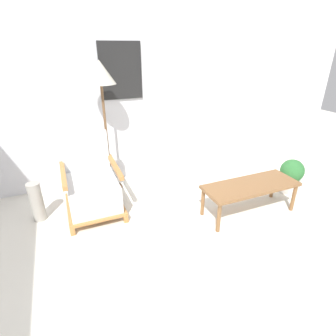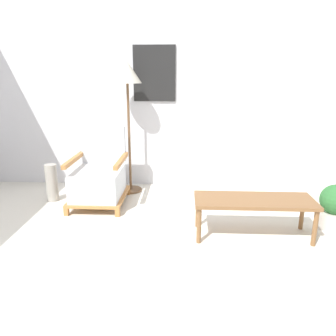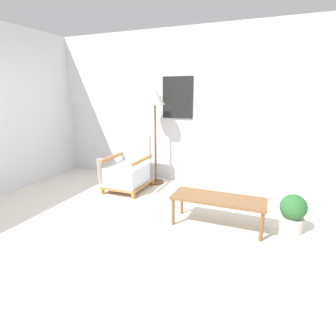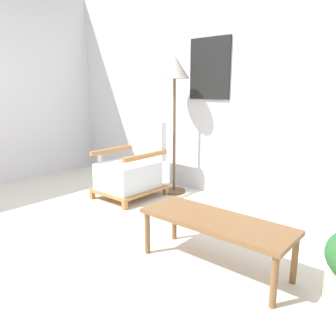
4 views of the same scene
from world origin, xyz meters
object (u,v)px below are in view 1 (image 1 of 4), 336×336
object	(u,v)px
floor_lamp	(101,83)
potted_plant	(291,175)
armchair	(92,187)
vase	(37,202)
coffee_table	(251,188)

from	to	relation	value
floor_lamp	potted_plant	size ratio (longest dim) A/B	3.62
armchair	floor_lamp	bearing A→B (deg)	57.16
armchair	potted_plant	size ratio (longest dim) A/B	1.93
vase	potted_plant	size ratio (longest dim) A/B	1.00
floor_lamp	potted_plant	distance (m)	2.77
coffee_table	armchair	bearing A→B (deg)	155.96
armchair	floor_lamp	size ratio (longest dim) A/B	0.53
coffee_table	vase	world-z (taller)	vase
vase	potted_plant	bearing A→B (deg)	-11.09
coffee_table	vase	bearing A→B (deg)	160.48
coffee_table	vase	distance (m)	2.47
potted_plant	coffee_table	bearing A→B (deg)	-166.90
coffee_table	potted_plant	world-z (taller)	potted_plant
armchair	vase	distance (m)	0.63
coffee_table	vase	size ratio (longest dim) A/B	2.43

